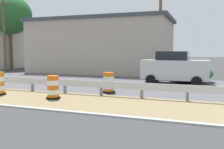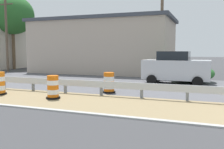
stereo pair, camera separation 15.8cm
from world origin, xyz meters
name	(u,v)px [view 1 (the left image)]	position (x,y,z in m)	size (l,w,h in m)	color
traffic_barrel_close	(109,84)	(3.04, 8.63, 0.48)	(0.68, 0.68, 1.06)	orange
traffic_barrel_mid	(53,88)	(0.65, 10.42, 0.48)	(0.64, 0.64, 1.06)	orange
car_mid_far_lane	(175,68)	(7.63, 5.78, 1.06)	(2.15, 4.24, 2.13)	silver
roadside_shop_near	(102,46)	(14.50, 13.65, 2.63)	(7.54, 13.76, 5.23)	#AD9E8E
utility_pole_near	(160,27)	(11.62, 7.40, 4.10)	(0.24, 1.80, 7.88)	brown
utility_pole_mid	(4,34)	(11.26, 22.99, 3.80)	(0.24, 1.80, 7.29)	brown
bush_roadside	(190,73)	(9.22, 4.87, 0.61)	(2.99, 2.99, 1.21)	#286028
tree_roadside	(10,15)	(14.31, 24.91, 6.21)	(4.89, 4.89, 8.43)	brown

